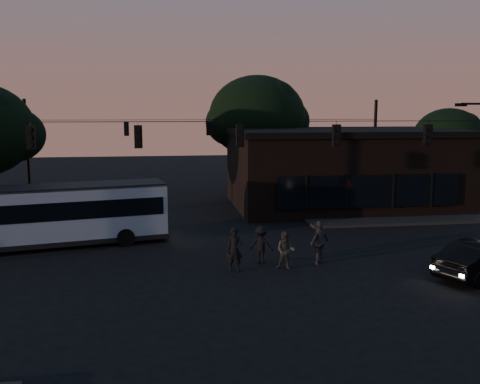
{
  "coord_description": "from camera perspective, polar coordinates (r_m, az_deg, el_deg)",
  "views": [
    {
      "loc": [
        -3.51,
        -19.85,
        6.7
      ],
      "look_at": [
        0.0,
        4.0,
        3.0
      ],
      "focal_mm": 40.0,
      "sensor_mm": 36.0,
      "label": 1
    }
  ],
  "objects": [
    {
      "name": "sidewalk_far_right",
      "position": [
        37.82,
        16.0,
        -1.71
      ],
      "size": [
        14.0,
        10.0,
        0.15
      ],
      "primitive_type": "cube",
      "color": "black",
      "rests_on": "ground"
    },
    {
      "name": "pedestrian_a",
      "position": [
        22.42,
        -0.57,
        -6.18
      ],
      "size": [
        0.74,
        0.54,
        1.87
      ],
      "primitive_type": "imported",
      "rotation": [
        0.0,
        0.0,
        -0.15
      ],
      "color": "black",
      "rests_on": "ground"
    },
    {
      "name": "tree_behind",
      "position": [
        42.52,
        1.82,
        8.04
      ],
      "size": [
        7.6,
        7.6,
        9.43
      ],
      "color": "black",
      "rests_on": "ground"
    },
    {
      "name": "bus",
      "position": [
        27.9,
        -19.07,
        -2.07
      ],
      "size": [
        11.07,
        4.69,
        3.04
      ],
      "rotation": [
        0.0,
        0.0,
        0.21
      ],
      "color": "#8FA0B6",
      "rests_on": "ground"
    },
    {
      "name": "ground",
      "position": [
        21.24,
        1.59,
        -9.66
      ],
      "size": [
        120.0,
        120.0,
        0.0
      ],
      "primitive_type": "plane",
      "color": "black",
      "rests_on": "ground"
    },
    {
      "name": "pedestrian_c",
      "position": [
        23.76,
        8.45,
        -5.35
      ],
      "size": [
        1.2,
        1.01,
        1.92
      ],
      "primitive_type": "imported",
      "rotation": [
        0.0,
        0.0,
        3.73
      ],
      "color": "#312D37",
      "rests_on": "ground"
    },
    {
      "name": "signal_rig_near",
      "position": [
        24.21,
        0.0,
        3.39
      ],
      "size": [
        26.24,
        0.3,
        7.5
      ],
      "color": "black",
      "rests_on": "ground"
    },
    {
      "name": "pedestrian_b",
      "position": [
        22.85,
        4.88,
        -6.23
      ],
      "size": [
        0.96,
        0.86,
        1.63
      ],
      "primitive_type": "imported",
      "rotation": [
        0.0,
        0.0,
        -0.37
      ],
      "color": "#2F302B",
      "rests_on": "ground"
    },
    {
      "name": "building",
      "position": [
        38.15,
        10.83,
        2.56
      ],
      "size": [
        15.4,
        10.41,
        5.4
      ],
      "color": "black",
      "rests_on": "ground"
    },
    {
      "name": "pedestrian_d",
      "position": [
        23.67,
        2.29,
        -5.64
      ],
      "size": [
        1.23,
        1.01,
        1.66
      ],
      "primitive_type": "imported",
      "rotation": [
        0.0,
        0.0,
        2.71
      ],
      "color": "black",
      "rests_on": "ground"
    },
    {
      "name": "tree_right",
      "position": [
        43.58,
        21.31,
        5.42
      ],
      "size": [
        5.2,
        5.2,
        6.86
      ],
      "color": "black",
      "rests_on": "ground"
    },
    {
      "name": "signal_rig_far",
      "position": [
        40.08,
        -3.34,
        5.14
      ],
      "size": [
        26.24,
        0.3,
        7.5
      ],
      "color": "black",
      "rests_on": "ground"
    }
  ]
}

